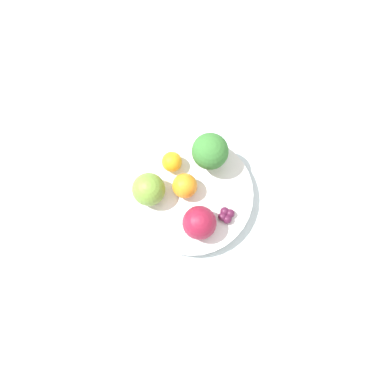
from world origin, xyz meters
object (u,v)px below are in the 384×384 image
at_px(bowl, 192,195).
at_px(apple_green, 199,223).
at_px(broccoli, 210,152).
at_px(orange_back, 185,186).
at_px(orange_front, 172,162).
at_px(apple_red, 149,189).
at_px(grape_cluster, 226,215).

xyz_separation_m(bowl, apple_green, (-0.01, -0.06, 0.04)).
height_order(broccoli, apple_green, broccoli).
xyz_separation_m(broccoli, orange_back, (-0.06, -0.04, -0.02)).
bearing_deg(orange_front, bowl, -77.05).
distance_m(bowl, apple_green, 0.07).
bearing_deg(broccoli, apple_green, -119.56).
bearing_deg(bowl, broccoli, 43.13).
bearing_deg(bowl, apple_red, 159.05).
xyz_separation_m(bowl, orange_back, (-0.01, 0.01, 0.03)).
bearing_deg(broccoli, apple_red, -169.82).
height_order(apple_green, orange_front, apple_green).
bearing_deg(orange_front, broccoli, -12.18).
bearing_deg(apple_green, orange_back, 89.99).
relative_size(bowl, orange_back, 4.98).
distance_m(orange_back, grape_cluster, 0.09).
height_order(apple_green, grape_cluster, apple_green).
xyz_separation_m(apple_green, orange_back, (0.00, 0.07, -0.01)).
distance_m(bowl, orange_back, 0.04).
bearing_deg(broccoli, orange_back, -149.12).
bearing_deg(bowl, grape_cluster, -55.47).
bearing_deg(orange_back, broccoli, 30.88).
distance_m(bowl, apple_red, 0.08).
xyz_separation_m(apple_green, grape_cluster, (0.05, -0.00, -0.02)).
height_order(bowl, apple_red, apple_red).
height_order(apple_red, apple_green, same).
xyz_separation_m(apple_red, orange_front, (0.05, 0.04, -0.01)).
xyz_separation_m(orange_front, orange_back, (0.01, -0.05, 0.00)).
distance_m(orange_front, orange_back, 0.05).
bearing_deg(apple_green, broccoli, 60.44).
xyz_separation_m(bowl, broccoli, (0.05, 0.05, 0.06)).
xyz_separation_m(bowl, apple_red, (-0.07, 0.03, 0.04)).
xyz_separation_m(orange_front, grape_cluster, (0.05, -0.12, -0.01)).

